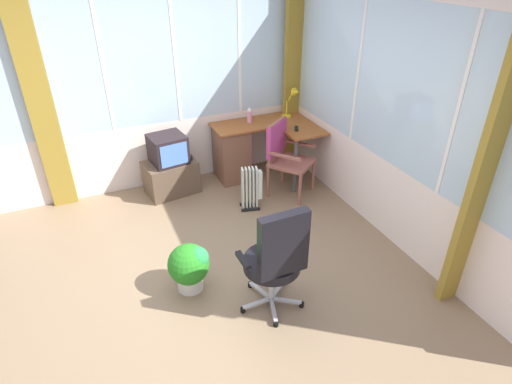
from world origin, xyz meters
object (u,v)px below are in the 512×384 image
tv_remote (296,129)px  space_heater (252,188)px  desk (238,150)px  desk_lamp (294,98)px  potted_plant (190,265)px  wooden_armchair (283,149)px  tv_on_stand (170,168)px  office_chair (277,257)px  spray_bottle (249,115)px

tv_remote → space_heater: size_ratio=0.27×
desk → desk_lamp: size_ratio=3.11×
space_heater → potted_plant: size_ratio=1.15×
wooden_armchair → tv_on_stand: (-1.33, 0.55, -0.24)m
office_chair → potted_plant: office_chair is taller
office_chair → tv_remote: bearing=58.0°
spray_bottle → tv_on_stand: (-1.15, -0.09, -0.51)m
office_chair → tv_on_stand: bearing=98.0°
desk → potted_plant: (-1.21, -1.88, -0.14)m
potted_plant → space_heater: bearing=44.9°
tv_remote → potted_plant: tv_remote is taller
potted_plant → office_chair: bearing=-42.3°
desk_lamp → spray_bottle: 0.65m
tv_remote → tv_on_stand: tv_on_stand is taller
desk → potted_plant: bearing=-122.9°
wooden_armchair → space_heater: size_ratio=1.73×
spray_bottle → tv_remote: bearing=-46.1°
office_chair → space_heater: bearing=74.0°
desk → wooden_armchair: size_ratio=1.36×
desk_lamp → potted_plant: size_ratio=0.87×
tv_remote → space_heater: tv_remote is taller
tv_on_stand → desk: bearing=1.2°
potted_plant → desk_lamp: bearing=42.7°
wooden_armchair → potted_plant: wooden_armchair is taller
desk → tv_remote: tv_remote is taller
desk → spray_bottle: spray_bottle is taller
desk → office_chair: size_ratio=1.21×
space_heater → potted_plant: (-1.08, -1.08, -0.01)m
desk → wooden_armchair: wooden_armchair is taller
tv_remote → office_chair: 2.40m
desk → space_heater: (-0.13, -0.80, -0.14)m
desk → wooden_armchair: 0.71m
desk → spray_bottle: size_ratio=6.02×
tv_on_stand → space_heater: size_ratio=1.44×
office_chair → desk: bearing=76.2°
desk → spray_bottle: (0.21, 0.07, 0.45)m
desk → potted_plant: desk is taller
tv_remote → tv_on_stand: (-1.61, 0.39, -0.42)m
desk → space_heater: 0.82m
desk_lamp → space_heater: bearing=-140.0°
spray_bottle → tv_on_stand: size_ratio=0.27×
tv_remote → potted_plant: bearing=-115.4°
wooden_armchair → office_chair: 2.12m
tv_remote → office_chair: bearing=-95.4°
tv_on_stand → potted_plant: tv_on_stand is taller
desk → office_chair: 2.51m
spray_bottle → potted_plant: size_ratio=0.45×
desk_lamp → space_heater: size_ratio=0.76×
wooden_armchair → tv_on_stand: wooden_armchair is taller
spray_bottle → potted_plant: bearing=-126.1°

